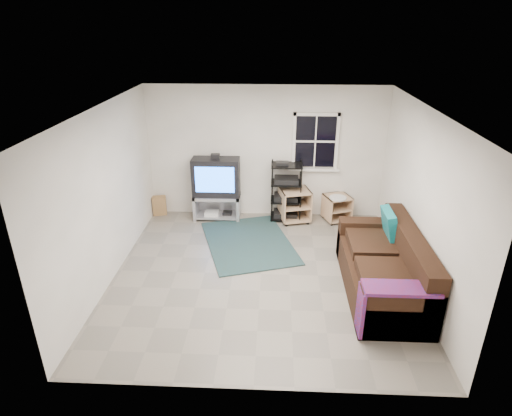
# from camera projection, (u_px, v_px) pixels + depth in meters

# --- Properties ---
(room) EXTENTS (4.60, 4.62, 4.60)m
(room) POSITION_uv_depth(u_px,v_px,m) (315.00, 145.00, 8.19)
(room) COLOR gray
(room) RESTS_ON ground
(tv_unit) EXTENTS (0.91, 0.46, 1.34)m
(tv_unit) POSITION_uv_depth(u_px,v_px,m) (216.00, 184.00, 8.38)
(tv_unit) COLOR #A7A7B0
(tv_unit) RESTS_ON ground
(av_rack) EXTENTS (0.59, 0.43, 1.19)m
(av_rack) POSITION_uv_depth(u_px,v_px,m) (286.00, 195.00, 8.42)
(av_rack) COLOR black
(av_rack) RESTS_ON ground
(side_table_left) EXTENTS (0.67, 0.67, 0.65)m
(side_table_left) POSITION_uv_depth(u_px,v_px,m) (294.00, 203.00, 8.47)
(side_table_left) COLOR tan
(side_table_left) RESTS_ON ground
(side_table_right) EXTENTS (0.60, 0.60, 0.54)m
(side_table_right) POSITION_uv_depth(u_px,v_px,m) (336.00, 206.00, 8.47)
(side_table_right) COLOR tan
(side_table_right) RESTS_ON ground
(sofa) EXTENTS (1.00, 2.26, 1.03)m
(sofa) POSITION_uv_depth(u_px,v_px,m) (385.00, 270.00, 6.21)
(sofa) COLOR black
(sofa) RESTS_ON ground
(shag_rug) EXTENTS (1.95, 2.30, 0.02)m
(shag_rug) POSITION_uv_depth(u_px,v_px,m) (249.00, 242.00, 7.70)
(shag_rug) COLOR black
(shag_rug) RESTS_ON ground
(paper_bag) EXTENTS (0.30, 0.23, 0.39)m
(paper_bag) POSITION_uv_depth(u_px,v_px,m) (160.00, 205.00, 8.76)
(paper_bag) COLOR olive
(paper_bag) RESTS_ON ground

